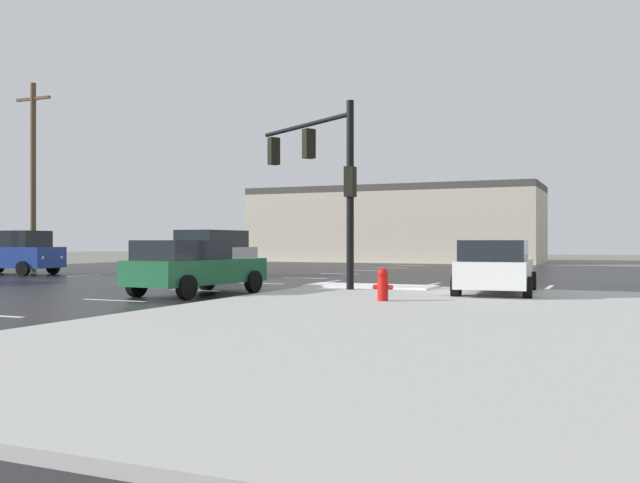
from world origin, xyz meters
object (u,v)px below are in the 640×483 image
Objects in this scene: suv_silver at (212,252)px; sedan_green at (194,266)px; utility_pole_far at (33,173)px; fire_hydrant at (383,284)px; suv_blue at (10,251)px; traffic_signal_mast at (323,167)px; sedan_white at (496,267)px.

suv_silver is 10.67m from sedan_green.
sedan_green is 0.49× the size of utility_pole_far.
suv_blue is at bearing 158.78° from fire_hydrant.
suv_silver reaches higher than sedan_green.
traffic_signal_mast reaches higher than sedan_white.
traffic_signal_mast reaches higher than sedan_green.
suv_silver is at bearing 137.42° from fire_hydrant.
sedan_white is 0.48× the size of utility_pole_far.
suv_silver is (-7.93, 6.17, -2.83)m from traffic_signal_mast.
sedan_white is at bearing -16.61° from utility_pole_far.
utility_pole_far reaches higher than suv_silver.
sedan_green is (5.20, -9.31, -0.24)m from suv_silver.
fire_hydrant is 0.16× the size of suv_blue.
traffic_signal_mast is 20.12m from utility_pole_far.
suv_silver is at bearing 35.61° from sedan_green.
sedan_white is 8.55m from sedan_green.
sedan_green is at bearing 81.86° from traffic_signal_mast.
traffic_signal_mast is 6.25m from sedan_white.
sedan_green is 19.42m from utility_pole_far.
suv_silver is 11.71m from utility_pole_far.
traffic_signal_mast is at bearing -34.60° from sedan_green.
suv_blue reaches higher than sedan_green.
suv_blue reaches higher than fire_hydrant.
utility_pole_far reaches higher than sedan_green.
utility_pole_far is (-24.36, 7.26, 4.18)m from sedan_white.
fire_hydrant is 6.16m from sedan_green.
traffic_signal_mast is 1.13× the size of suv_blue.
suv_silver is 1.04× the size of sedan_green.
fire_hydrant is (3.33, -4.17, -3.38)m from traffic_signal_mast.
fire_hydrant is 0.17× the size of sedan_white.
suv_blue is at bearing -62.96° from utility_pole_far.
suv_blue is (-20.84, 8.09, 0.55)m from fire_hydrant.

